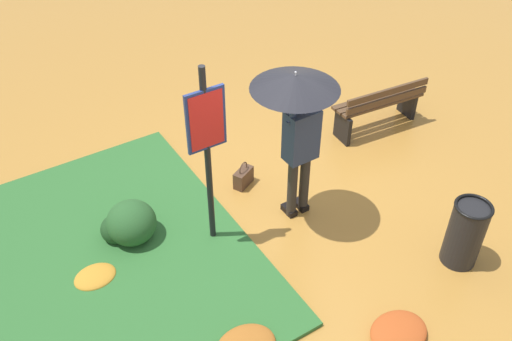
{
  "coord_description": "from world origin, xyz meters",
  "views": [
    {
      "loc": [
        3.07,
        4.27,
        4.86
      ],
      "look_at": [
        0.43,
        0.1,
        0.85
      ],
      "focal_mm": 39.41,
      "sensor_mm": 36.0,
      "label": 1
    }
  ],
  "objects_px": {
    "person_with_umbrella": "(298,110)",
    "info_sign_post": "(207,140)",
    "handbag": "(243,177)",
    "park_bench": "(380,105)",
    "trash_bin": "(465,233)"
  },
  "relations": [
    {
      "from": "person_with_umbrella",
      "to": "park_bench",
      "type": "height_order",
      "value": "person_with_umbrella"
    },
    {
      "from": "person_with_umbrella",
      "to": "info_sign_post",
      "type": "relative_size",
      "value": 0.89
    },
    {
      "from": "handbag",
      "to": "person_with_umbrella",
      "type": "bearing_deg",
      "value": 104.78
    },
    {
      "from": "info_sign_post",
      "to": "trash_bin",
      "type": "relative_size",
      "value": 2.76
    },
    {
      "from": "handbag",
      "to": "park_bench",
      "type": "distance_m",
      "value": 2.4
    },
    {
      "from": "park_bench",
      "to": "handbag",
      "type": "bearing_deg",
      "value": 1.36
    },
    {
      "from": "info_sign_post",
      "to": "trash_bin",
      "type": "height_order",
      "value": "info_sign_post"
    },
    {
      "from": "handbag",
      "to": "trash_bin",
      "type": "relative_size",
      "value": 0.44
    },
    {
      "from": "handbag",
      "to": "trash_bin",
      "type": "distance_m",
      "value": 2.82
    },
    {
      "from": "park_bench",
      "to": "trash_bin",
      "type": "height_order",
      "value": "trash_bin"
    },
    {
      "from": "handbag",
      "to": "trash_bin",
      "type": "xyz_separation_m",
      "value": [
        -1.39,
        2.44,
        0.29
      ]
    },
    {
      "from": "park_bench",
      "to": "trash_bin",
      "type": "bearing_deg",
      "value": 68.35
    },
    {
      "from": "person_with_umbrella",
      "to": "handbag",
      "type": "bearing_deg",
      "value": -75.22
    },
    {
      "from": "handbag",
      "to": "info_sign_post",
      "type": "bearing_deg",
      "value": 38.63
    },
    {
      "from": "handbag",
      "to": "trash_bin",
      "type": "height_order",
      "value": "trash_bin"
    }
  ]
}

